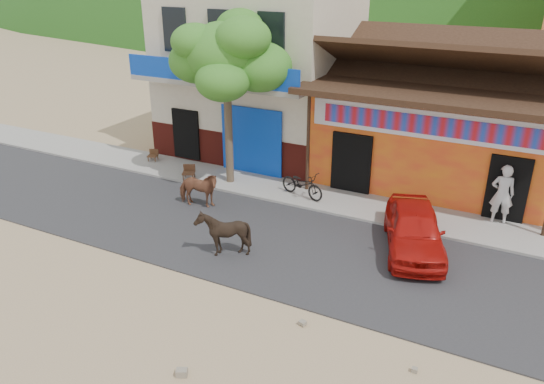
# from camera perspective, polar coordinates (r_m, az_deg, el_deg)

# --- Properties ---
(ground) EXTENTS (120.00, 120.00, 0.00)m
(ground) POSITION_cam_1_polar(r_m,az_deg,el_deg) (13.14, -0.25, -11.52)
(ground) COLOR #9E825B
(ground) RESTS_ON ground
(road) EXTENTS (60.00, 5.00, 0.04)m
(road) POSITION_cam_1_polar(r_m,az_deg,el_deg) (15.05, 4.12, -6.52)
(road) COLOR #28282B
(road) RESTS_ON ground
(sidewalk) EXTENTS (60.00, 2.00, 0.12)m
(sidewalk) POSITION_cam_1_polar(r_m,az_deg,el_deg) (17.95, 8.52, -1.32)
(sidewalk) COLOR gray
(sidewalk) RESTS_ON ground
(dance_club) EXTENTS (8.00, 6.00, 3.60)m
(dance_club) POSITION_cam_1_polar(r_m,az_deg,el_deg) (20.59, 17.79, 6.28)
(dance_club) COLOR orange
(dance_club) RESTS_ON ground
(cafe_building) EXTENTS (7.00, 6.00, 7.00)m
(cafe_building) POSITION_cam_1_polar(r_m,az_deg,el_deg) (22.51, -1.14, 13.29)
(cafe_building) COLOR beige
(cafe_building) RESTS_ON ground
(tree) EXTENTS (3.00, 3.00, 6.00)m
(tree) POSITION_cam_1_polar(r_m,az_deg,el_deg) (18.59, -4.80, 9.76)
(tree) COLOR #2D721E
(tree) RESTS_ON sidewalk
(cow_tan) EXTENTS (1.57, 0.96, 1.23)m
(cow_tan) POSITION_cam_1_polar(r_m,az_deg,el_deg) (17.59, -7.95, 0.29)
(cow_tan) COLOR brown
(cow_tan) RESTS_ON road
(cow_dark) EXTENTS (1.41, 1.30, 1.33)m
(cow_dark) POSITION_cam_1_polar(r_m,az_deg,el_deg) (14.64, -5.31, -4.41)
(cow_dark) COLOR black
(cow_dark) RESTS_ON road
(red_car) EXTENTS (2.63, 4.05, 1.28)m
(red_car) POSITION_cam_1_polar(r_m,az_deg,el_deg) (15.35, 15.05, -3.87)
(red_car) COLOR #B4120C
(red_car) RESTS_ON road
(scooter) EXTENTS (1.83, 1.03, 0.91)m
(scooter) POSITION_cam_1_polar(r_m,az_deg,el_deg) (18.05, 3.28, 0.85)
(scooter) COLOR black
(scooter) RESTS_ON sidewalk
(pedestrian) EXTENTS (0.76, 0.56, 1.89)m
(pedestrian) POSITION_cam_1_polar(r_m,az_deg,el_deg) (17.51, 23.53, -0.21)
(pedestrian) COLOR silver
(pedestrian) RESTS_ON sidewalk
(cafe_chair_left) EXTENTS (0.46, 0.46, 0.79)m
(cafe_chair_left) POSITION_cam_1_polar(r_m,az_deg,el_deg) (21.92, -12.75, 4.33)
(cafe_chair_left) COLOR #462E17
(cafe_chair_left) RESTS_ON sidewalk
(cafe_chair_right) EXTENTS (0.58, 0.58, 0.94)m
(cafe_chair_right) POSITION_cam_1_polar(r_m,az_deg,el_deg) (19.75, -9.00, 2.70)
(cafe_chair_right) COLOR #462417
(cafe_chair_right) RESTS_ON sidewalk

